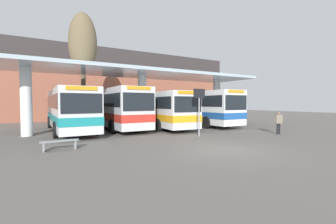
% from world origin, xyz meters
% --- Properties ---
extents(ground_plane, '(100.00, 100.00, 0.00)m').
position_xyz_m(ground_plane, '(0.00, 0.00, 0.00)').
color(ground_plane, '#605B56').
extents(townhouse_backdrop, '(40.00, 0.58, 9.56)m').
position_xyz_m(townhouse_backdrop, '(0.00, 22.28, 5.57)').
color(townhouse_backdrop, brown).
rests_on(townhouse_backdrop, ground_plane).
extents(station_canopy, '(21.68, 5.70, 4.85)m').
position_xyz_m(station_canopy, '(0.00, 9.83, 4.27)').
color(station_canopy, silver).
rests_on(station_canopy, ground_plane).
extents(transit_bus_left_bay, '(2.82, 11.65, 3.19)m').
position_xyz_m(transit_bus_left_bay, '(-5.57, 11.40, 1.79)').
color(transit_bus_left_bay, silver).
rests_on(transit_bus_left_bay, ground_plane).
extents(transit_bus_center_bay, '(2.86, 10.84, 3.35)m').
position_xyz_m(transit_bus_center_bay, '(-1.90, 11.49, 1.87)').
color(transit_bus_center_bay, silver).
rests_on(transit_bus_center_bay, ground_plane).
extents(transit_bus_right_bay, '(3.05, 12.53, 3.09)m').
position_xyz_m(transit_bus_right_bay, '(1.76, 11.32, 1.73)').
color(transit_bus_right_bay, white).
rests_on(transit_bus_right_bay, ground_plane).
extents(transit_bus_far_right_bay, '(2.85, 11.53, 3.29)m').
position_xyz_m(transit_bus_far_right_bay, '(6.20, 10.83, 1.84)').
color(transit_bus_far_right_bay, white).
rests_on(transit_bus_far_right_bay, ground_plane).
extents(waiting_bench_near_pillar, '(1.67, 0.44, 0.46)m').
position_xyz_m(waiting_bench_near_pillar, '(-6.80, 3.76, 0.34)').
color(waiting_bench_near_pillar, gray).
rests_on(waiting_bench_near_pillar, ground_plane).
extents(info_sign_platform, '(0.90, 0.09, 3.14)m').
position_xyz_m(info_sign_platform, '(1.56, 3.98, 2.23)').
color(info_sign_platform, gray).
rests_on(info_sign_platform, ground_plane).
extents(pedestrian_waiting, '(0.54, 0.41, 1.58)m').
position_xyz_m(pedestrian_waiting, '(7.09, 2.02, 0.96)').
color(pedestrian_waiting, black).
rests_on(pedestrian_waiting, ground_plane).
extents(poplar_tree_behind_left, '(2.46, 2.46, 10.33)m').
position_xyz_m(poplar_tree_behind_left, '(-4.09, 13.71, 7.48)').
color(poplar_tree_behind_left, brown).
rests_on(poplar_tree_behind_left, ground_plane).
extents(parked_car_street, '(4.48, 1.96, 2.29)m').
position_xyz_m(parked_car_street, '(0.58, 19.49, 1.10)').
color(parked_car_street, maroon).
rests_on(parked_car_street, ground_plane).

